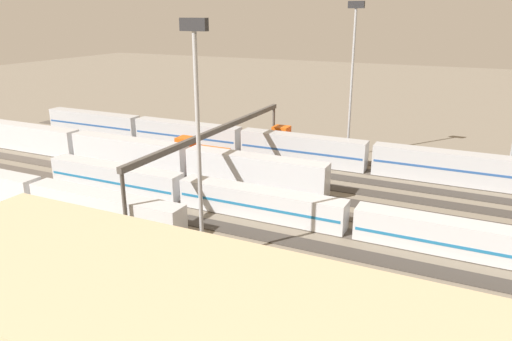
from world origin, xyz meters
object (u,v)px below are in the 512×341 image
Objects in this scene: train_on_track_4 at (129,153)px; light_mast_1 at (197,113)px; train_on_track_8 at (37,193)px; train_on_track_6 at (334,216)px; train_on_track_3 at (200,156)px; signal_gantry at (217,134)px; light_mast_0 at (353,61)px; train_on_track_0 at (294,143)px; train_on_track_1 at (302,149)px.

light_mast_1 is (-29.04, 23.28, 13.63)m from train_on_track_4.
light_mast_1 reaches higher than train_on_track_8.
train_on_track_3 is at bearing -27.78° from train_on_track_6.
train_on_track_6 is 24.83m from signal_gantry.
train_on_track_3 is 0.36× the size of light_mast_0.
train_on_track_0 is at bearing -81.93° from light_mast_1.
light_mast_0 reaches higher than train_on_track_0.
train_on_track_1 reaches higher than train_on_track_6.
train_on_track_0 is 19.03m from train_on_track_3.
train_on_track_4 is 1.59× the size of signal_gantry.
train_on_track_4 is at bearing 0.00° from signal_gantry.
train_on_track_4 is 1.51× the size of train_on_track_8.
light_mast_0 is 1.09× the size of light_mast_1.
light_mast_1 is (10.63, 13.28, 14.18)m from train_on_track_6.
train_on_track_4 is 2.59× the size of light_mast_0.
train_on_track_4 is 0.79× the size of train_on_track_6.
train_on_track_6 is at bearing 119.20° from train_on_track_0.
signal_gantry is at bearing 57.56° from light_mast_0.
train_on_track_3 is (-10.75, -25.00, 0.14)m from train_on_track_8.
light_mast_0 is (-9.49, -3.15, 15.39)m from train_on_track_0.
train_on_track_0 is 18.35m from light_mast_0.
train_on_track_8 is 1.71× the size of light_mast_0.
train_on_track_1 and train_on_track_3 have the same top height.
train_on_track_0 and train_on_track_4 have the same top height.
signal_gantry is at bearing -130.74° from train_on_track_8.
train_on_track_8 is at bearing 14.30° from train_on_track_6.
signal_gantry reaches higher than train_on_track_0.
train_on_track_1 is 18.06m from signal_gantry.
signal_gantry is (8.62, 15.00, 5.18)m from train_on_track_1.
train_on_track_8 is 55.88m from light_mast_0.
train_on_track_1 is 18.07m from light_mast_0.
light_mast_0 is at bearing -139.43° from train_on_track_3.
light_mast_0 is (-32.39, -23.15, 14.93)m from train_on_track_4.
train_on_track_0 and train_on_track_3 have the same top height.
train_on_track_3 is 0.40× the size of light_mast_1.
train_on_track_3 is (-11.20, -5.00, -0.46)m from train_on_track_4.
train_on_track_8 is 1.05× the size of signal_gantry.
train_on_track_3 is (11.71, 15.00, 0.00)m from train_on_track_0.
light_mast_1 is (-2.75, 38.28, 13.63)m from train_on_track_1.
light_mast_0 is at bearing -94.12° from light_mast_1.
train_on_track_1 is at bearing -61.84° from train_on_track_6.
signal_gantry is at bearing -24.45° from train_on_track_6.
light_mast_1 is at bearing 116.02° from signal_gantry.
train_on_track_1 is 11.98× the size of train_on_track_3.
light_mast_1 is at bearing 51.32° from train_on_track_6.
light_mast_0 is at bearing -126.51° from train_on_track_8.
train_on_track_1 is at bearing -85.89° from light_mast_1.
train_on_track_1 is at bearing -146.48° from train_on_track_3.
train_on_track_3 is 9.94m from signal_gantry.
train_on_track_4 is at bearing 29.70° from train_on_track_1.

